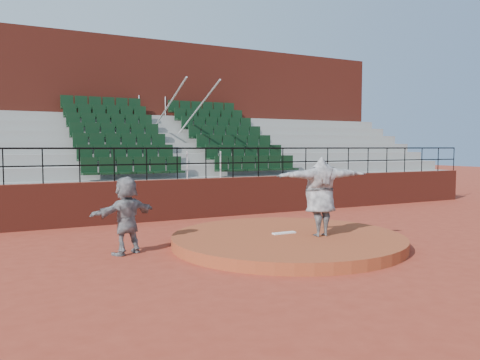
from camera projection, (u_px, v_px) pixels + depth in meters
name	position (u px, v px, depth m)	size (l,w,h in m)	color
ground	(287.00, 245.00, 11.15)	(90.00, 90.00, 0.00)	maroon
pitchers_mound	(287.00, 240.00, 11.14)	(5.50, 5.50, 0.25)	#943E21
pitching_rubber	(284.00, 233.00, 11.27)	(0.60, 0.15, 0.03)	white
boundary_wall	(206.00, 198.00, 15.56)	(24.00, 0.30, 1.30)	maroon
wall_railing	(206.00, 156.00, 15.46)	(24.04, 0.05, 1.03)	black
seating_deck	(171.00, 169.00, 18.74)	(24.00, 5.97, 4.63)	gray
press_box_facade	(144.00, 121.00, 22.11)	(24.00, 3.00, 7.10)	maroon
pitcher	(320.00, 197.00, 10.92)	(2.28, 0.62, 1.86)	black
fielder	(126.00, 215.00, 10.17)	(1.58, 0.50, 1.70)	black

